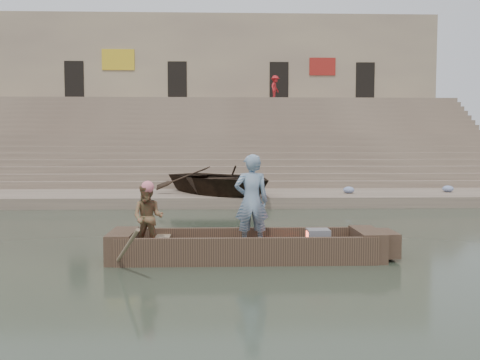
{
  "coord_description": "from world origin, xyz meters",
  "views": [
    {
      "loc": [
        1.01,
        -13.26,
        2.45
      ],
      "look_at": [
        1.52,
        1.24,
        1.4
      ],
      "focal_mm": 40.16,
      "sensor_mm": 36.0,
      "label": 1
    }
  ],
  "objects": [
    {
      "name": "television",
      "position": [
        3.02,
        -2.26,
        0.42
      ],
      "size": [
        0.46,
        0.42,
        0.4
      ],
      "color": "slate",
      "rests_on": "main_rowboat"
    },
    {
      "name": "ghat_steps",
      "position": [
        0.0,
        17.19,
        1.8
      ],
      "size": [
        32.0,
        11.0,
        5.2
      ],
      "color": "gray",
      "rests_on": "ground"
    },
    {
      "name": "building_wall",
      "position": [
        0.0,
        26.5,
        5.6
      ],
      "size": [
        32.0,
        5.07,
        11.2
      ],
      "color": "tan",
      "rests_on": "ground"
    },
    {
      "name": "lower_landing",
      "position": [
        0.0,
        8.0,
        0.2
      ],
      "size": [
        32.0,
        4.0,
        0.4
      ],
      "primitive_type": "cube",
      "color": "gray",
      "rests_on": "ground"
    },
    {
      "name": "ground",
      "position": [
        0.0,
        0.0,
        0.0
      ],
      "size": [
        120.0,
        120.0,
        0.0
      ],
      "primitive_type": "plane",
      "color": "#2B3628",
      "rests_on": "ground"
    },
    {
      "name": "mid_landing",
      "position": [
        0.0,
        15.5,
        1.4
      ],
      "size": [
        32.0,
        3.0,
        2.8
      ],
      "primitive_type": "cube",
      "color": "gray",
      "rests_on": "ground"
    },
    {
      "name": "main_rowboat",
      "position": [
        1.52,
        -2.26,
        0.11
      ],
      "size": [
        5.0,
        1.3,
        0.22
      ],
      "primitive_type": "cube",
      "color": "brown",
      "rests_on": "ground"
    },
    {
      "name": "pedestrian",
      "position": [
        4.59,
        22.48,
        6.0
      ],
      "size": [
        0.96,
        1.18,
        1.59
      ],
      "primitive_type": "imported",
      "rotation": [
        0.0,
        0.0,
        1.15
      ],
      "color": "red",
      "rests_on": "upper_landing"
    },
    {
      "name": "rowboat_trim",
      "position": [
        1.72,
        -2.27,
        0.31
      ],
      "size": [
        6.04,
        2.63,
        2.03
      ],
      "color": "brown",
      "rests_on": "ground"
    },
    {
      "name": "rowing_man",
      "position": [
        -0.48,
        -2.38,
        0.9
      ],
      "size": [
        0.74,
        0.62,
        1.36
      ],
      "primitive_type": "imported",
      "rotation": [
        0.0,
        0.0,
        -0.17
      ],
      "color": "#26743C",
      "rests_on": "main_rowboat"
    },
    {
      "name": "cloth_bundles",
      "position": [
        -2.87,
        8.53,
        0.53
      ],
      "size": [
        21.52,
        2.11,
        0.26
      ],
      "color": "#3F5999",
      "rests_on": "lower_landing"
    },
    {
      "name": "upper_landing",
      "position": [
        0.0,
        22.5,
        2.6
      ],
      "size": [
        32.0,
        3.0,
        5.2
      ],
      "primitive_type": "cube",
      "color": "gray",
      "rests_on": "ground"
    },
    {
      "name": "beached_rowboat",
      "position": [
        1.01,
        7.52,
        0.95
      ],
      "size": [
        6.28,
        6.54,
        1.1
      ],
      "primitive_type": "imported",
      "rotation": [
        0.0,
        0.0,
        0.66
      ],
      "color": "#2D2116",
      "rests_on": "lower_landing"
    },
    {
      "name": "standing_man",
      "position": [
        1.64,
        -2.12,
        1.2
      ],
      "size": [
        0.74,
        0.51,
        1.96
      ],
      "primitive_type": "imported",
      "rotation": [
        0.0,
        0.0,
        3.2
      ],
      "color": "navy",
      "rests_on": "main_rowboat"
    }
  ]
}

